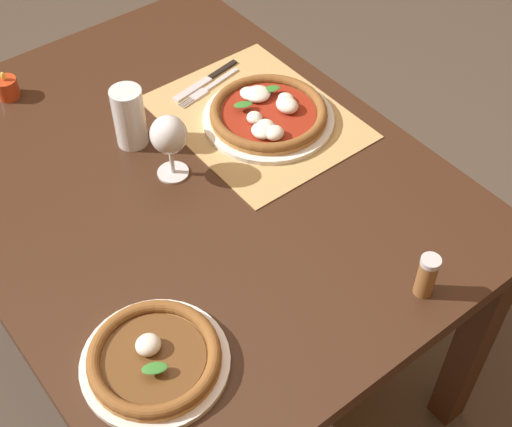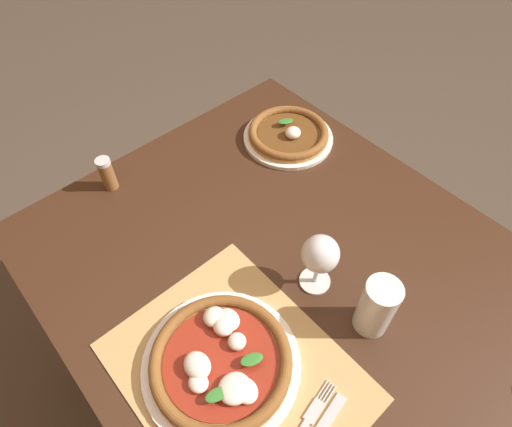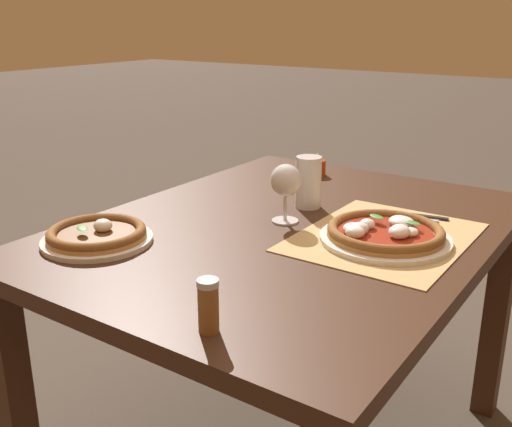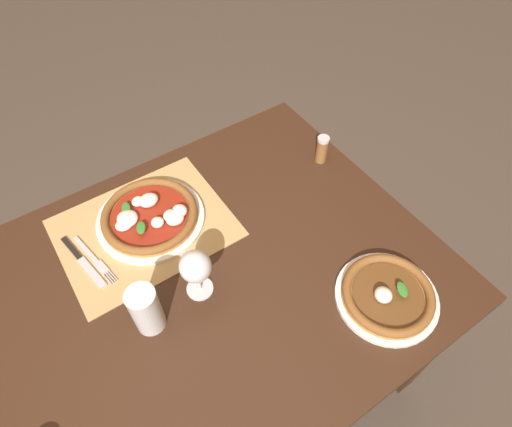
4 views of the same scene
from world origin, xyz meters
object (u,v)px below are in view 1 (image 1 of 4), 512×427
Objects in this scene: pint_glass at (129,118)px; votive_candle at (7,89)px; wine_glass at (169,137)px; knife at (206,80)px; fork at (209,88)px; pizza_far at (154,359)px; pepper_shaker at (427,276)px; pizza_near at (268,114)px.

votive_candle is (0.33, 0.15, -0.05)m from pint_glass.
wine_glass reaches higher than knife.
fork is at bearing -124.84° from votive_candle.
wine_glass reaches higher than pizza_far.
pint_glass is at bearing 106.96° from knife.
knife is at bearing -41.55° from pizza_far.
pepper_shaker is at bearing -160.80° from votive_candle.
pepper_shaker is at bearing 171.93° from pizza_near.
fork is at bearing -3.22° from pepper_shaker.
pizza_far reaches higher than knife.
pizza_far reaches higher than fork.
pizza_near is at bearing -8.07° from pepper_shaker.
pint_glass reaches higher than pepper_shaker.
pizza_near reaches higher than knife.
pint_glass is (0.14, 0.01, -0.04)m from wine_glass.
pint_glass is 0.28m from knife.
wine_glass is (-0.01, 0.27, 0.08)m from pizza_near.
pint_glass is 0.73× the size of fork.
pint_glass is 0.26m from fork.
votive_candle is (0.25, 0.41, 0.02)m from knife.
knife is 0.79m from pepper_shaker.
pizza_near is at bearing -115.32° from pint_glass.
pizza_near is 4.33× the size of votive_candle.
wine_glass reaches higher than votive_candle.
votive_candle reaches higher than pizza_far.
pint_glass is at bearing 5.65° from wine_glass.
pint_glass reaches higher than knife.
pizza_near is 0.29m from wine_glass.
knife is (0.22, -0.25, -0.10)m from wine_glass.
fork is at bearing 11.49° from pizza_near.
fork is (0.19, 0.04, -0.02)m from pizza_near.
votive_candle is at bearing 58.71° from knife.
wine_glass reaches higher than fork.
pizza_far is 0.81m from knife.
votive_candle is at bearing 19.20° from pepper_shaker.
pint_glass is 1.49× the size of pepper_shaker.
votive_candle reaches higher than fork.
fork is at bearing 159.52° from knife.
pepper_shaker is (-0.18, -0.48, 0.03)m from pizza_far.
pizza_far is at bearing 137.63° from fork.
fork is 2.06× the size of pepper_shaker.
pepper_shaker is at bearing -163.55° from pint_glass.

